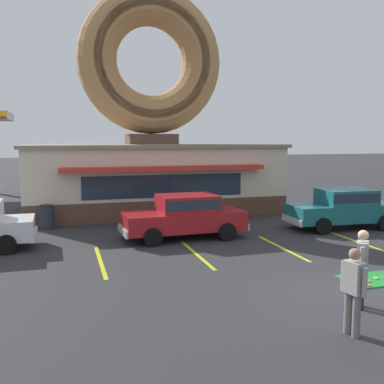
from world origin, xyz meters
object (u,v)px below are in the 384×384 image
at_px(car_red, 185,215).
at_px(trash_bin, 47,217).
at_px(pedestrian_hooded_kid, 362,265).
at_px(golf_ball, 382,277).
at_px(car_teal, 344,207).
at_px(pedestrian_blue_sweater_man, 353,287).

relative_size(car_red, trash_bin, 4.74).
bearing_deg(pedestrian_hooded_kid, trash_bin, 122.19).
height_order(golf_ball, trash_bin, trash_bin).
bearing_deg(golf_ball, trash_bin, 133.07).
xyz_separation_m(car_red, car_teal, (6.71, -0.03, 0.00)).
xyz_separation_m(golf_ball, pedestrian_hooded_kid, (-1.84, -1.56, 0.91)).
bearing_deg(pedestrian_blue_sweater_man, car_red, 95.48).
height_order(car_red, trash_bin, car_red).
xyz_separation_m(golf_ball, car_red, (-3.70, 6.09, 0.82)).
relative_size(pedestrian_hooded_kid, trash_bin, 1.77).
xyz_separation_m(pedestrian_hooded_kid, trash_bin, (-6.80, 10.80, -0.46)).
relative_size(pedestrian_blue_sweater_man, trash_bin, 1.71).
xyz_separation_m(pedestrian_blue_sweater_man, pedestrian_hooded_kid, (1.02, 1.12, 0.04)).
distance_m(car_teal, pedestrian_hooded_kid, 9.03).
distance_m(golf_ball, car_red, 7.17).
distance_m(golf_ball, pedestrian_blue_sweater_man, 4.02).
xyz_separation_m(golf_ball, trash_bin, (-8.64, 9.24, 0.45)).
height_order(car_teal, pedestrian_hooded_kid, pedestrian_hooded_kid).
xyz_separation_m(car_teal, pedestrian_blue_sweater_man, (-5.86, -8.74, 0.05)).
xyz_separation_m(golf_ball, pedestrian_blue_sweater_man, (-2.86, -2.68, 0.87)).
bearing_deg(trash_bin, golf_ball, -46.93).
distance_m(golf_ball, pedestrian_hooded_kid, 2.58).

